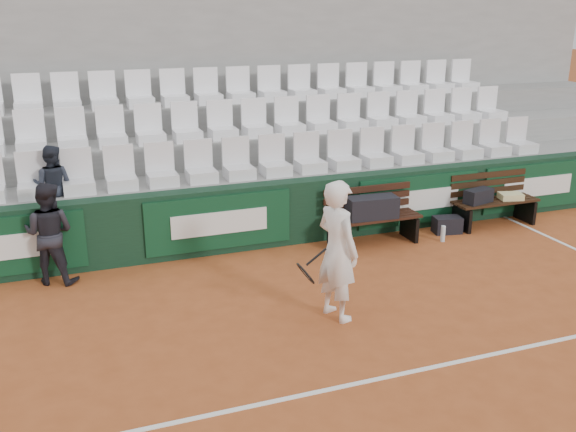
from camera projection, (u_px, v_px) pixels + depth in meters
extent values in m
plane|color=#A74F25|center=(338.00, 388.00, 6.31)|extent=(80.00, 80.00, 0.00)
cube|color=white|center=(338.00, 388.00, 6.31)|extent=(18.00, 0.06, 0.01)
cube|color=#10311E|center=(229.00, 219.00, 9.72)|extent=(18.00, 0.30, 1.00)
cube|color=#0C381E|center=(0.00, 248.00, 8.51)|extent=(2.20, 0.04, 0.82)
cube|color=#0C381E|center=(219.00, 222.00, 9.49)|extent=(2.20, 0.04, 0.82)
cube|color=#0C381E|center=(419.00, 200.00, 10.61)|extent=(2.20, 0.04, 0.82)
cube|color=#0C381E|center=(537.00, 186.00, 11.39)|extent=(2.20, 0.04, 0.82)
cube|color=gray|center=(219.00, 207.00, 10.27)|extent=(18.00, 0.95, 1.00)
cube|color=gray|center=(205.00, 179.00, 11.05)|extent=(18.00, 0.95, 1.45)
cube|color=gray|center=(193.00, 155.00, 11.83)|extent=(18.00, 0.95, 1.90)
cube|color=#959592|center=(182.00, 83.00, 11.99)|extent=(18.00, 0.30, 4.40)
cube|color=silver|center=(220.00, 160.00, 9.86)|extent=(11.90, 0.44, 0.63)
cube|color=white|center=(205.00, 121.00, 10.57)|extent=(11.90, 0.44, 0.63)
cube|color=white|center=(191.00, 87.00, 11.27)|extent=(11.90, 0.44, 0.63)
cube|color=black|center=(373.00, 230.00, 10.06)|extent=(1.50, 0.56, 0.45)
cube|color=black|center=(494.00, 213.00, 10.90)|extent=(1.50, 0.56, 0.45)
cube|color=black|center=(372.00, 207.00, 9.87)|extent=(0.81, 0.39, 0.34)
cube|color=black|center=(479.00, 196.00, 10.64)|extent=(0.54, 0.35, 0.23)
cube|color=#CFC986|center=(511.00, 196.00, 10.86)|extent=(0.43, 0.36, 0.10)
cube|color=black|center=(447.00, 225.00, 10.57)|extent=(0.49, 0.35, 0.27)
cylinder|color=silver|center=(345.00, 241.00, 9.84)|extent=(0.08, 0.08, 0.28)
cylinder|color=silver|center=(443.00, 234.00, 10.17)|extent=(0.07, 0.07, 0.26)
imported|color=white|center=(337.00, 250.00, 7.50)|extent=(0.57, 0.71, 1.70)
torus|color=black|center=(305.00, 273.00, 7.44)|extent=(0.19, 0.30, 0.26)
cylinder|color=black|center=(316.00, 257.00, 7.43)|extent=(0.26, 0.03, 0.20)
imported|color=black|center=(49.00, 233.00, 8.52)|extent=(0.84, 0.76, 1.40)
imported|color=#202530|center=(49.00, 154.00, 9.02)|extent=(0.68, 0.61, 1.17)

